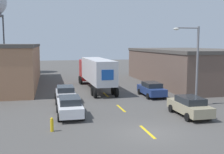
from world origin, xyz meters
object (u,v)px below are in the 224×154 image
semi_truck (95,71)px  street_lamp (194,60)px  parked_car_left_far (65,94)px  parked_car_right_near (190,106)px  fire_hydrant (52,124)px  parked_car_left_near (70,106)px  parked_car_right_mid (151,89)px

semi_truck → street_lamp: (7.33, -11.32, 1.93)m
parked_car_left_far → street_lamp: size_ratio=0.64×
parked_car_right_near → fire_hydrant: bearing=-171.4°
parked_car_left_far → parked_car_left_near: size_ratio=1.00×
parked_car_right_mid → parked_car_left_far: (-9.34, -0.70, 0.00)m
semi_truck → parked_car_right_near: (5.17, -14.73, -1.54)m
parked_car_left_far → semi_truck: bearing=58.9°
semi_truck → parked_car_left_far: semi_truck is taller
parked_car_right_near → parked_car_left_near: 9.56m
parked_car_right_near → fire_hydrant: (-10.78, -1.63, -0.35)m
parked_car_left_near → parked_car_right_near: bearing=-12.3°
parked_car_left_far → parked_car_right_near: 12.17m
parked_car_right_mid → street_lamp: size_ratio=0.64×
fire_hydrant → parked_car_right_near: bearing=8.6°
parked_car_left_far → parked_car_right_near: (9.34, -7.80, 0.00)m
street_lamp → fire_hydrant: 14.40m
semi_truck → parked_car_right_near: bearing=-72.5°
parked_car_left_far → street_lamp: bearing=-20.9°
semi_truck → parked_car_left_near: 13.45m
parked_car_left_far → parked_car_left_near: same height
parked_car_right_near → fire_hydrant: parked_car_right_near is taller
semi_truck → parked_car_right_near: size_ratio=2.87×
parked_car_right_near → parked_car_right_mid: bearing=90.0°
parked_car_right_near → semi_truck: bearing=109.3°
parked_car_left_near → fire_hydrant: parked_car_left_near is taller
semi_truck → street_lamp: size_ratio=1.83×
parked_car_right_near → parked_car_left_near: (-9.34, 2.04, 0.00)m
semi_truck → fire_hydrant: size_ratio=14.21×
street_lamp → fire_hydrant: bearing=-158.8°
street_lamp → fire_hydrant: (-12.95, -5.03, -3.82)m
street_lamp → parked_car_right_mid: bearing=113.0°
parked_car_left_far → street_lamp: 12.80m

